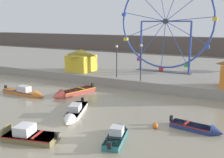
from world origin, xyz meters
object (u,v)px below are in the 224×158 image
Objects in this scene: ferris_wheel_blue_frame at (166,23)px; motorboat_teal_painted at (118,134)px; motorboat_faded_red at (70,93)px; promenade_lamp_near at (117,57)px; motorboat_navy_blue at (200,128)px; carnival_booth_yellow_awning at (81,60)px; motorboat_olive_wood at (19,135)px; motorboat_white_red_stripe at (74,113)px; mooring_buoy_orange at (155,126)px; motorboat_orange_hull at (27,93)px; promenade_lamp_far at (141,57)px.

motorboat_teal_painted is at bearing -81.43° from ferris_wheel_blue_frame.
motorboat_faded_red is 7.47m from promenade_lamp_near.
motorboat_navy_blue is 21.58m from carnival_booth_yellow_awning.
promenade_lamp_near is at bearing -100.28° from motorboat_olive_wood.
motorboat_olive_wood reaches higher than motorboat_white_red_stripe.
mooring_buoy_orange is at bearing -50.87° from promenade_lamp_near.
ferris_wheel_blue_frame reaches higher than motorboat_orange_hull.
motorboat_navy_blue is 12.97m from promenade_lamp_far.
motorboat_navy_blue is at bearing -160.18° from motorboat_olive_wood.
ferris_wheel_blue_frame is (6.49, 12.73, 7.48)m from motorboat_faded_red.
ferris_wheel_blue_frame is at bearing 105.38° from mooring_buoy_orange.
motorboat_teal_painted reaches higher than mooring_buoy_orange.
motorboat_faded_red is 1.31× the size of promenade_lamp_far.
carnival_booth_yellow_awning is 6.74m from promenade_lamp_near.
carnival_booth_yellow_awning is (-8.24, 13.10, 2.41)m from motorboat_white_red_stripe.
motorboat_orange_hull reaches higher than motorboat_teal_painted.
mooring_buoy_orange is at bearing -45.52° from motorboat_teal_painted.
motorboat_faded_red is at bearing -61.76° from carnival_booth_yellow_awning.
motorboat_teal_painted is 14.64m from motorboat_orange_hull.
mooring_buoy_orange is at bearing -153.24° from motorboat_navy_blue.
promenade_lamp_far is at bearing 39.29° from motorboat_orange_hull.
motorboat_faded_red is 9.05m from carnival_booth_yellow_awning.
ferris_wheel_blue_frame is at bearing 85.40° from promenade_lamp_far.
motorboat_orange_hull is 1.53× the size of promenade_lamp_near.
motorboat_white_red_stripe is at bearing 55.59° from motorboat_faded_red.
motorboat_white_red_stripe is 0.42× the size of ferris_wheel_blue_frame.
ferris_wheel_blue_frame reaches higher than motorboat_faded_red.
motorboat_teal_painted reaches higher than motorboat_faded_red.
motorboat_teal_painted is at bearing -133.26° from motorboat_navy_blue.
carnival_booth_yellow_awning reaches higher than mooring_buoy_orange.
motorboat_navy_blue is 14.75m from motorboat_faded_red.
ferris_wheel_blue_frame reaches higher than carnival_booth_yellow_awning.
ferris_wheel_blue_frame is 3.55× the size of carnival_booth_yellow_awning.
motorboat_teal_painted is (-4.79, -3.86, 0.07)m from motorboat_navy_blue.
promenade_lamp_near reaches higher than motorboat_navy_blue.
motorboat_olive_wood is 5.43m from motorboat_white_red_stripe.
motorboat_white_red_stripe is at bearing -56.06° from carnival_booth_yellow_awning.
motorboat_olive_wood is 11.52m from motorboat_orange_hull.
motorboat_white_red_stripe is at bearing 53.95° from motorboat_teal_painted.
motorboat_teal_painted is at bearing -164.71° from motorboat_olive_wood.
promenade_lamp_far reaches higher than motorboat_faded_red.
ferris_wheel_blue_frame is at bearing 151.75° from motorboat_white_red_stripe.
motorboat_olive_wood is 17.18m from promenade_lamp_near.
motorboat_orange_hull is 13.87× the size of mooring_buoy_orange.
promenade_lamp_near reaches higher than motorboat_teal_painted.
ferris_wheel_blue_frame is 8.09m from promenade_lamp_far.
motorboat_orange_hull is at bearing -61.01° from motorboat_olive_wood.
motorboat_faded_red is at bearing 174.01° from motorboat_navy_blue.
motorboat_teal_painted is 0.96× the size of promenade_lamp_far.
motorboat_orange_hull is at bearing -128.83° from promenade_lamp_near.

